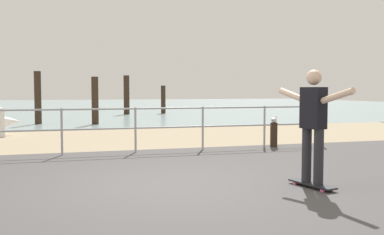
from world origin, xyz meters
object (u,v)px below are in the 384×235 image
Objects in this scene: bollard_short at (274,135)px; seagull at (274,120)px; skateboarder at (313,119)px; skateboard at (312,184)px.

bollard_short is 0.39m from seagull.
seagull is (1.59, 4.34, -0.31)m from skateboarder.
skateboard is 0.95m from skateboarder.
seagull is (0.01, 0.01, 0.39)m from bollard_short.
skateboarder is at bearing -110.08° from seagull.
skateboard is at bearing -110.02° from bollard_short.
bollard_short is at bearing -126.57° from seagull.
skateboard is 0.50× the size of skateboarder.
skateboarder reaches higher than skateboard.
skateboard is at bearing -51.34° from skateboarder.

